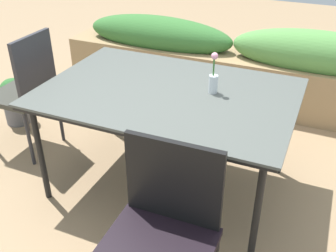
{
  "coord_description": "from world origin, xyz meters",
  "views": [
    {
      "loc": [
        0.83,
        -1.99,
        1.84
      ],
      "look_at": [
        -0.06,
        0.08,
        0.49
      ],
      "focal_mm": 42.38,
      "sensor_mm": 36.0,
      "label": 1
    }
  ],
  "objects": [
    {
      "name": "potted_plant",
      "position": [
        -1.67,
        0.37,
        0.22
      ],
      "size": [
        0.25,
        0.25,
        0.43
      ],
      "color": "slate",
      "rests_on": "ground"
    },
    {
      "name": "chair_near_right",
      "position": [
        0.3,
        -0.83,
        0.52
      ],
      "size": [
        0.5,
        0.5,
        0.91
      ],
      "rotation": [
        0.0,
        0.0,
        3.16
      ],
      "color": "black",
      "rests_on": "ground"
    },
    {
      "name": "ground_plane",
      "position": [
        0.0,
        0.0,
        0.0
      ],
      "size": [
        12.0,
        12.0,
        0.0
      ],
      "primitive_type": "plane",
      "color": "#9E7F5B"
    },
    {
      "name": "dining_table",
      "position": [
        -0.06,
        0.08,
        0.7
      ],
      "size": [
        1.59,
        1.09,
        0.75
      ],
      "color": "#4C514C",
      "rests_on": "ground"
    },
    {
      "name": "chair_end_left",
      "position": [
        -1.22,
        0.08,
        0.55
      ],
      "size": [
        0.42,
        0.42,
        0.97
      ],
      "rotation": [
        0.0,
        0.0,
        1.57
      ],
      "color": "#38382F",
      "rests_on": "ground"
    },
    {
      "name": "flower_vase",
      "position": [
        0.21,
        0.17,
        0.85
      ],
      "size": [
        0.06,
        0.06,
        0.26
      ],
      "color": "silver",
      "rests_on": "dining_table"
    },
    {
      "name": "planter_box",
      "position": [
        -0.01,
        1.54,
        0.38
      ],
      "size": [
        3.41,
        0.46,
        0.81
      ],
      "color": "#9E7F56",
      "rests_on": "ground"
    }
  ]
}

